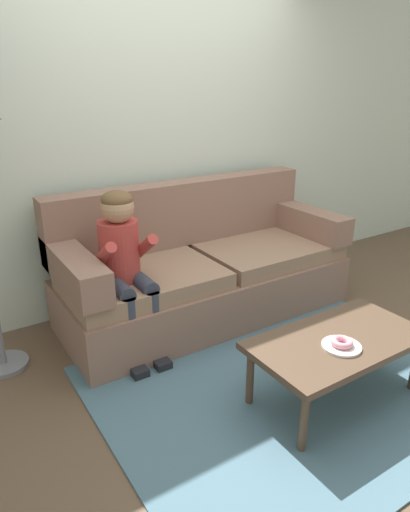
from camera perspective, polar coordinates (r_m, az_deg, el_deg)
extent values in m
plane|color=brown|center=(3.08, 7.48, -13.30)|extent=(10.00, 10.00, 0.00)
cube|color=beige|center=(3.73, -5.81, 15.88)|extent=(8.00, 0.10, 2.80)
cube|color=#476675|center=(2.93, 10.71, -15.42)|extent=(2.25, 1.81, 0.01)
cube|color=#846051|center=(3.57, 0.14, -4.46)|extent=(2.21, 0.90, 0.38)
cube|color=#8D6C55|center=(3.19, -7.76, -3.00)|extent=(1.06, 0.74, 0.12)
cube|color=#8D6C55|center=(3.75, 7.69, 0.72)|extent=(1.06, 0.74, 0.12)
cube|color=#846051|center=(3.66, -2.83, 5.48)|extent=(2.21, 0.20, 0.50)
cube|color=#846051|center=(3.03, -16.08, -1.52)|extent=(0.20, 0.90, 0.22)
cube|color=#846051|center=(4.02, 12.32, 4.39)|extent=(0.20, 0.90, 0.22)
cube|color=#4C3828|center=(2.69, 16.30, -10.17)|extent=(1.01, 0.54, 0.04)
cylinder|color=#4C3828|center=(2.41, 12.23, -19.61)|extent=(0.04, 0.04, 0.35)
cylinder|color=#4C3828|center=(2.65, 5.65, -14.86)|extent=(0.04, 0.04, 0.35)
cylinder|color=#4C3828|center=(3.21, 18.50, -9.12)|extent=(0.04, 0.04, 0.35)
cylinder|color=#AD3833|center=(3.01, -10.66, 0.65)|extent=(0.26, 0.26, 0.40)
sphere|color=tan|center=(2.90, -10.90, 6.03)|extent=(0.21, 0.21, 0.21)
ellipsoid|color=brown|center=(2.89, -10.97, 6.94)|extent=(0.20, 0.20, 0.12)
cylinder|color=#333847|center=(2.92, -10.73, -4.00)|extent=(0.11, 0.30, 0.11)
cylinder|color=#333847|center=(2.90, -9.28, -9.20)|extent=(0.09, 0.09, 0.44)
cube|color=black|center=(3.00, -8.59, -13.75)|extent=(0.10, 0.20, 0.06)
cylinder|color=#AD3833|center=(2.86, -12.41, 0.17)|extent=(0.07, 0.29, 0.23)
cylinder|color=#333847|center=(2.98, -7.89, -3.33)|extent=(0.11, 0.30, 0.11)
cylinder|color=#333847|center=(2.96, -6.42, -8.41)|extent=(0.09, 0.09, 0.44)
cube|color=black|center=(3.05, -5.80, -12.90)|extent=(0.10, 0.20, 0.06)
cylinder|color=#AD3833|center=(2.95, -7.49, 1.19)|extent=(0.07, 0.29, 0.23)
cylinder|color=white|center=(2.59, 16.68, -10.75)|extent=(0.21, 0.21, 0.01)
torus|color=pink|center=(2.58, 16.74, -10.28)|extent=(0.13, 0.13, 0.04)
cube|color=#339E56|center=(3.32, 14.31, -10.54)|extent=(0.16, 0.09, 0.05)
cylinder|color=#339E56|center=(3.27, 13.26, -11.02)|extent=(0.06, 0.06, 0.05)
cylinder|color=#339E56|center=(3.38, 15.33, -10.09)|extent=(0.06, 0.06, 0.05)
cylinder|color=slate|center=(3.30, -23.75, -12.28)|extent=(0.30, 0.30, 0.03)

